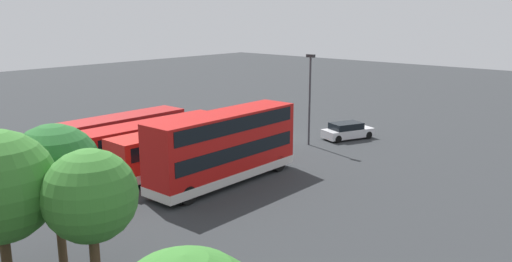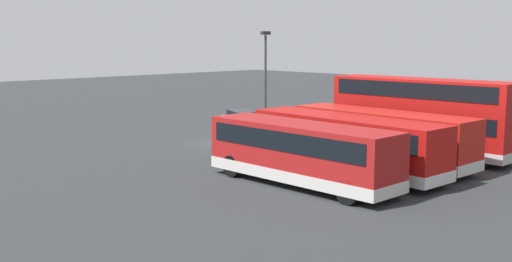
% 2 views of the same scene
% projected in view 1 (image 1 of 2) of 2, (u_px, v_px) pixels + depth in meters
% --- Properties ---
extents(ground_plane, '(140.00, 140.00, 0.00)m').
position_uv_depth(ground_plane, '(272.00, 137.00, 44.49)').
color(ground_plane, '#2D3033').
extents(bus_double_decker_near_end, '(2.79, 11.19, 4.55)m').
position_uv_depth(bus_double_decker_near_end, '(224.00, 145.00, 32.09)').
color(bus_double_decker_near_end, '#B71411').
rests_on(bus_double_decker_near_end, ground).
extents(bus_single_deck_second, '(2.86, 10.79, 2.95)m').
position_uv_depth(bus_single_deck_second, '(183.00, 147.00, 34.89)').
color(bus_single_deck_second, red).
rests_on(bus_single_deck_second, ground).
extents(bus_single_deck_third, '(2.97, 11.16, 2.95)m').
position_uv_depth(bus_single_deck_third, '(154.00, 140.00, 36.94)').
color(bus_single_deck_third, '#B71411').
rests_on(bus_single_deck_third, ground).
extents(bus_single_deck_fourth, '(2.62, 10.12, 2.95)m').
position_uv_depth(bus_single_deck_fourth, '(124.00, 133.00, 39.13)').
color(bus_single_deck_fourth, '#A51919').
rests_on(bus_single_deck_fourth, ground).
extents(car_hatchback_silver, '(3.29, 4.76, 1.43)m').
position_uv_depth(car_hatchback_silver, '(347.00, 131.00, 43.83)').
color(car_hatchback_silver, silver).
rests_on(car_hatchback_silver, ground).
extents(lamp_post_tall, '(0.70, 0.30, 7.39)m').
position_uv_depth(lamp_post_tall, '(310.00, 92.00, 41.02)').
color(lamp_post_tall, '#38383D').
rests_on(lamp_post_tall, ground).
extents(tree_midleft, '(3.76, 3.76, 6.30)m').
position_uv_depth(tree_midleft, '(55.00, 170.00, 20.55)').
color(tree_midleft, '#4C3823').
rests_on(tree_midleft, ground).
extents(tree_midright, '(3.30, 3.30, 6.10)m').
position_uv_depth(tree_midright, '(90.00, 197.00, 17.55)').
color(tree_midright, '#4C3823').
rests_on(tree_midright, ground).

